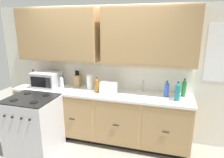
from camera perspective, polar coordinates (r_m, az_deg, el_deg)
The scene contains 15 objects.
ground_plane at distance 3.69m, azimuth -5.11°, elevation -18.79°, with size 8.00×8.00×0.00m, color gray.
wall_unit at distance 3.54m, azimuth -2.80°, elevation 8.43°, with size 4.33×0.40×2.39m.
counter_run at distance 3.69m, azimuth -3.58°, elevation -10.17°, with size 3.16×0.64×0.93m.
stove_range at distance 3.62m, azimuth -21.47°, elevation -11.99°, with size 0.76×0.68×0.95m.
microwave at distance 3.92m, azimuth -18.31°, elevation -0.16°, with size 0.48×0.37×0.28m.
toaster at distance 3.40m, azimuth -0.92°, elevation -2.47°, with size 0.28×0.18×0.19m.
knife_block at distance 3.80m, azimuth -9.77°, elevation -0.46°, with size 0.11×0.14×0.31m.
sink_faucet at distance 3.52m, azimuth 8.90°, elevation -1.95°, with size 0.02×0.02×0.20m, color #B2B5BA.
paper_towel_roll at distance 3.63m, azimuth -6.33°, elevation -0.83°, with size 0.12×0.12×0.26m, color white.
bottle_blue at distance 3.34m, azimuth 15.34°, elevation -2.77°, with size 0.08×0.08×0.27m.
bottle_amber at distance 3.42m, azimuth -4.40°, elevation -1.75°, with size 0.06×0.06×0.27m.
bottle_clear at distance 3.66m, azimuth -14.17°, elevation -1.14°, with size 0.07×0.07×0.26m.
bottle_green at distance 3.43m, azimuth 19.85°, elevation -2.39°, with size 0.07×0.07×0.30m.
bottle_red at distance 4.22m, azimuth -21.46°, elevation 0.64°, with size 0.06×0.06×0.29m.
bottle_teal at distance 3.21m, azimuth 18.24°, elevation -3.38°, with size 0.08×0.08×0.30m.
Camera 1 is at (1.13, -2.83, 2.07)m, focal length 32.02 mm.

